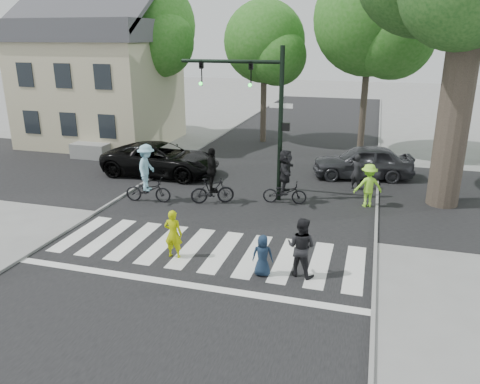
# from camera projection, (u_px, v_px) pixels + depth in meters

# --- Properties ---
(ground) EXTENTS (120.00, 120.00, 0.00)m
(ground) POSITION_uv_depth(u_px,v_px,m) (195.00, 264.00, 13.65)
(ground) COLOR gray
(ground) RESTS_ON ground
(road_stem) EXTENTS (10.00, 70.00, 0.01)m
(road_stem) POSITION_uv_depth(u_px,v_px,m) (242.00, 207.00, 18.20)
(road_stem) COLOR black
(road_stem) RESTS_ON ground
(road_cross) EXTENTS (70.00, 10.00, 0.01)m
(road_cross) POSITION_uv_depth(u_px,v_px,m) (260.00, 184.00, 20.93)
(road_cross) COLOR black
(road_cross) RESTS_ON ground
(curb_left) EXTENTS (0.10, 70.00, 0.10)m
(curb_left) POSITION_uv_depth(u_px,v_px,m) (126.00, 194.00, 19.52)
(curb_left) COLOR gray
(curb_left) RESTS_ON ground
(curb_right) EXTENTS (0.10, 70.00, 0.10)m
(curb_right) POSITION_uv_depth(u_px,v_px,m) (376.00, 219.00, 16.85)
(curb_right) COLOR gray
(curb_right) RESTS_ON ground
(crosswalk) EXTENTS (10.00, 3.85, 0.01)m
(crosswalk) POSITION_uv_depth(u_px,v_px,m) (203.00, 254.00, 14.25)
(crosswalk) COLOR silver
(crosswalk) RESTS_ON ground
(traffic_signal) EXTENTS (4.45, 0.29, 6.00)m
(traffic_signal) POSITION_uv_depth(u_px,v_px,m) (260.00, 102.00, 17.96)
(traffic_signal) COLOR black
(traffic_signal) RESTS_ON ground
(bg_tree_0) EXTENTS (5.46, 5.20, 8.97)m
(bg_tree_0) POSITION_uv_depth(u_px,v_px,m) (83.00, 39.00, 29.90)
(bg_tree_0) COLOR brown
(bg_tree_0) RESTS_ON ground
(bg_tree_1) EXTENTS (6.09, 5.80, 9.80)m
(bg_tree_1) POSITION_uv_depth(u_px,v_px,m) (150.00, 30.00, 27.93)
(bg_tree_1) COLOR brown
(bg_tree_1) RESTS_ON ground
(bg_tree_2) EXTENTS (5.04, 4.80, 8.40)m
(bg_tree_2) POSITION_uv_depth(u_px,v_px,m) (268.00, 45.00, 27.41)
(bg_tree_2) COLOR brown
(bg_tree_2) RESTS_ON ground
(bg_tree_3) EXTENTS (6.30, 6.00, 10.20)m
(bg_tree_3) POSITION_uv_depth(u_px,v_px,m) (376.00, 23.00, 24.21)
(bg_tree_3) COLOR brown
(bg_tree_3) RESTS_ON ground
(house) EXTENTS (8.40, 8.10, 8.82)m
(house) POSITION_uv_depth(u_px,v_px,m) (100.00, 80.00, 28.21)
(house) COLOR #C0BB95
(house) RESTS_ON ground
(pedestrian_woman) EXTENTS (0.57, 0.39, 1.50)m
(pedestrian_woman) POSITION_uv_depth(u_px,v_px,m) (173.00, 234.00, 13.85)
(pedestrian_woman) COLOR #B0C106
(pedestrian_woman) RESTS_ON ground
(pedestrian_child) EXTENTS (0.63, 0.45, 1.19)m
(pedestrian_child) POSITION_uv_depth(u_px,v_px,m) (263.00, 256.00, 12.84)
(pedestrian_child) COLOR #17273C
(pedestrian_child) RESTS_ON ground
(pedestrian_adult) EXTENTS (0.97, 0.84, 1.70)m
(pedestrian_adult) POSITION_uv_depth(u_px,v_px,m) (301.00, 247.00, 12.76)
(pedestrian_adult) COLOR black
(pedestrian_adult) RESTS_ON ground
(cyclist_left) EXTENTS (1.91, 1.28, 2.34)m
(cyclist_left) POSITION_uv_depth(u_px,v_px,m) (147.00, 177.00, 18.46)
(cyclist_left) COLOR black
(cyclist_left) RESTS_ON ground
(cyclist_mid) EXTENTS (1.77, 1.13, 2.24)m
(cyclist_mid) POSITION_uv_depth(u_px,v_px,m) (212.00, 181.00, 18.33)
(cyclist_mid) COLOR black
(cyclist_mid) RESTS_ON ground
(cyclist_right) EXTENTS (1.78, 1.65, 2.18)m
(cyclist_right) POSITION_uv_depth(u_px,v_px,m) (285.00, 180.00, 18.29)
(cyclist_right) COLOR black
(cyclist_right) RESTS_ON ground
(car_suv) EXTENTS (5.54, 2.61, 1.53)m
(car_suv) POSITION_uv_depth(u_px,v_px,m) (161.00, 159.00, 22.17)
(car_suv) COLOR black
(car_suv) RESTS_ON ground
(car_grey) EXTENTS (4.80, 2.62, 1.55)m
(car_grey) POSITION_uv_depth(u_px,v_px,m) (363.00, 162.00, 21.69)
(car_grey) COLOR #343539
(car_grey) RESTS_ON ground
(bystander_hivis) EXTENTS (1.25, 0.97, 1.70)m
(bystander_hivis) POSITION_uv_depth(u_px,v_px,m) (368.00, 186.00, 17.98)
(bystander_hivis) COLOR #A2FF36
(bystander_hivis) RESTS_ON ground
(bystander_dark) EXTENTS (0.67, 0.56, 1.56)m
(bystander_dark) POSITION_uv_depth(u_px,v_px,m) (356.00, 172.00, 20.04)
(bystander_dark) COLOR black
(bystander_dark) RESTS_ON ground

